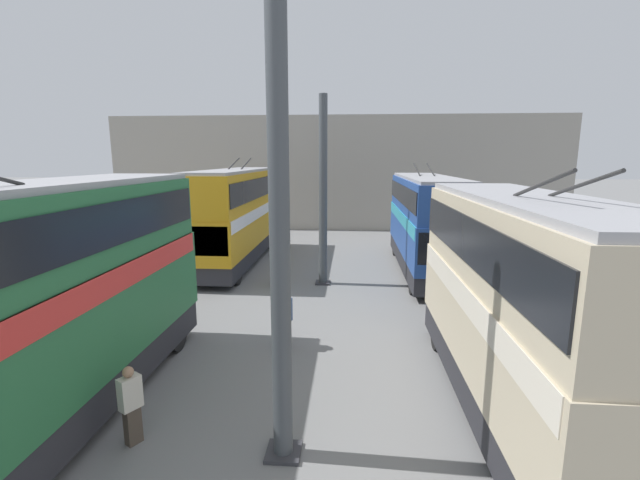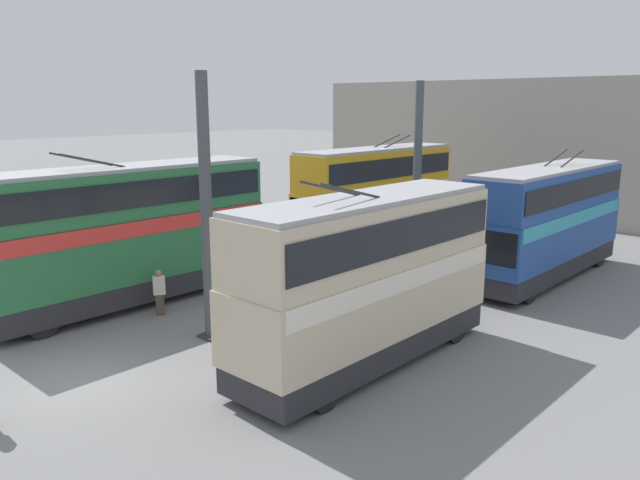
{
  "view_description": "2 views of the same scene",
  "coord_description": "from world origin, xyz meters",
  "px_view_note": "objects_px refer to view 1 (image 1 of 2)",
  "views": [
    {
      "loc": [
        -2.66,
        -1.25,
        5.67
      ],
      "look_at": [
        13.16,
        -0.09,
        2.62
      ],
      "focal_mm": 24.0,
      "sensor_mm": 36.0,
      "label": 1
    },
    {
      "loc": [
        -6.98,
        -15.5,
        7.42
      ],
      "look_at": [
        9.99,
        0.11,
        2.34
      ],
      "focal_mm": 35.0,
      "sensor_mm": 36.0,
      "label": 2
    }
  ],
  "objects_px": {
    "person_by_right_row": "(131,403)",
    "oil_drum": "(277,277)",
    "bus_right_near": "(30,299)",
    "bus_right_far": "(235,211)",
    "person_aisle_midway": "(285,318)",
    "bus_left_near": "(523,294)",
    "bus_left_far": "(426,218)"
  },
  "relations": [
    {
      "from": "bus_right_near",
      "to": "bus_right_far",
      "type": "distance_m",
      "value": 14.93
    },
    {
      "from": "bus_right_near",
      "to": "bus_right_far",
      "type": "relative_size",
      "value": 1.01
    },
    {
      "from": "person_aisle_midway",
      "to": "oil_drum",
      "type": "xyz_separation_m",
      "value": [
        6.28,
        1.34,
        -0.53
      ]
    },
    {
      "from": "person_by_right_row",
      "to": "bus_left_far",
      "type": "bearing_deg",
      "value": 91.19
    },
    {
      "from": "bus_right_near",
      "to": "bus_left_near",
      "type": "bearing_deg",
      "value": -80.85
    },
    {
      "from": "bus_left_far",
      "to": "bus_right_far",
      "type": "bearing_deg",
      "value": 84.01
    },
    {
      "from": "person_by_right_row",
      "to": "bus_right_near",
      "type": "bearing_deg",
      "value": -151.45
    },
    {
      "from": "bus_right_near",
      "to": "oil_drum",
      "type": "xyz_separation_m",
      "value": [
        10.86,
        -2.94,
        -2.57
      ]
    },
    {
      "from": "bus_right_far",
      "to": "oil_drum",
      "type": "xyz_separation_m",
      "value": [
        -4.07,
        -2.94,
        -2.49
      ]
    },
    {
      "from": "oil_drum",
      "to": "person_aisle_midway",
      "type": "bearing_deg",
      "value": -167.94
    },
    {
      "from": "person_aisle_midway",
      "to": "bus_left_near",
      "type": "bearing_deg",
      "value": 4.69
    },
    {
      "from": "bus_left_near",
      "to": "person_aisle_midway",
      "type": "xyz_separation_m",
      "value": [
        2.98,
        5.66,
        -1.84
      ]
    },
    {
      "from": "bus_left_near",
      "to": "bus_left_far",
      "type": "relative_size",
      "value": 0.88
    },
    {
      "from": "bus_left_far",
      "to": "bus_right_far",
      "type": "relative_size",
      "value": 0.96
    },
    {
      "from": "bus_left_near",
      "to": "person_aisle_midway",
      "type": "height_order",
      "value": "bus_left_near"
    },
    {
      "from": "bus_left_near",
      "to": "bus_right_near",
      "type": "bearing_deg",
      "value": 99.15
    },
    {
      "from": "bus_left_near",
      "to": "bus_left_far",
      "type": "xyz_separation_m",
      "value": [
        12.29,
        0.0,
        -0.04
      ]
    },
    {
      "from": "bus_left_near",
      "to": "bus_left_far",
      "type": "distance_m",
      "value": 12.29
    },
    {
      "from": "bus_right_far",
      "to": "person_by_right_row",
      "type": "bearing_deg",
      "value": -172.79
    },
    {
      "from": "bus_left_near",
      "to": "bus_right_near",
      "type": "xyz_separation_m",
      "value": [
        -1.6,
        9.94,
        0.19
      ]
    },
    {
      "from": "bus_left_far",
      "to": "person_aisle_midway",
      "type": "bearing_deg",
      "value": 148.67
    },
    {
      "from": "person_by_right_row",
      "to": "oil_drum",
      "type": "relative_size",
      "value": 2.06
    },
    {
      "from": "person_aisle_midway",
      "to": "oil_drum",
      "type": "distance_m",
      "value": 6.44
    },
    {
      "from": "person_aisle_midway",
      "to": "bus_right_far",
      "type": "bearing_deg",
      "value": 144.91
    },
    {
      "from": "person_aisle_midway",
      "to": "person_by_right_row",
      "type": "bearing_deg",
      "value": -84.56
    },
    {
      "from": "bus_left_near",
      "to": "oil_drum",
      "type": "bearing_deg",
      "value": 37.11
    },
    {
      "from": "bus_right_near",
      "to": "person_aisle_midway",
      "type": "relative_size",
      "value": 6.26
    },
    {
      "from": "bus_right_far",
      "to": "person_by_right_row",
      "type": "distance_m",
      "value": 15.27
    },
    {
      "from": "bus_left_far",
      "to": "oil_drum",
      "type": "distance_m",
      "value": 7.98
    },
    {
      "from": "bus_right_far",
      "to": "oil_drum",
      "type": "bearing_deg",
      "value": -144.19
    },
    {
      "from": "bus_right_far",
      "to": "person_aisle_midway",
      "type": "bearing_deg",
      "value": -157.54
    },
    {
      "from": "bus_left_far",
      "to": "bus_right_near",
      "type": "bearing_deg",
      "value": 144.4
    }
  ]
}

